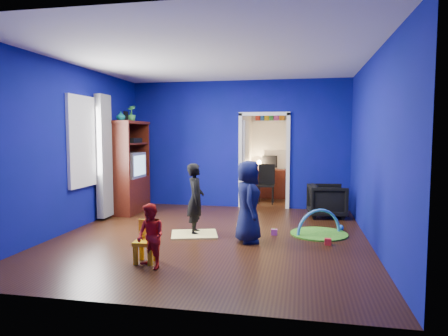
% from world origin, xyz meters
% --- Properties ---
extents(floor, '(5.00, 5.50, 0.01)m').
position_xyz_m(floor, '(0.00, 0.00, 0.00)').
color(floor, black).
rests_on(floor, ground).
extents(ceiling, '(5.00, 5.50, 0.01)m').
position_xyz_m(ceiling, '(0.00, 0.00, 2.90)').
color(ceiling, white).
rests_on(ceiling, wall_back).
extents(wall_back, '(5.00, 0.02, 2.90)m').
position_xyz_m(wall_back, '(0.00, 2.75, 1.45)').
color(wall_back, navy).
rests_on(wall_back, floor).
extents(wall_front, '(5.00, 0.02, 2.90)m').
position_xyz_m(wall_front, '(0.00, -2.75, 1.45)').
color(wall_front, navy).
rests_on(wall_front, floor).
extents(wall_left, '(0.02, 5.50, 2.90)m').
position_xyz_m(wall_left, '(-2.50, 0.00, 1.45)').
color(wall_left, navy).
rests_on(wall_left, floor).
extents(wall_right, '(0.02, 5.50, 2.90)m').
position_xyz_m(wall_right, '(2.50, 0.00, 1.45)').
color(wall_right, navy).
rests_on(wall_right, floor).
extents(alcove, '(1.00, 1.75, 2.50)m').
position_xyz_m(alcove, '(0.60, 3.62, 1.25)').
color(alcove, silver).
rests_on(alcove, floor).
extents(armchair, '(0.81, 0.79, 0.67)m').
position_xyz_m(armchair, '(1.96, 1.95, 0.33)').
color(armchair, black).
rests_on(armchair, floor).
extents(child_black, '(0.37, 0.49, 1.20)m').
position_xyz_m(child_black, '(-0.30, 0.11, 0.60)').
color(child_black, black).
rests_on(child_black, floor).
extents(child_navy, '(0.53, 0.70, 1.28)m').
position_xyz_m(child_navy, '(0.64, -0.22, 0.64)').
color(child_navy, '#0F1139').
rests_on(child_navy, floor).
extents(toddler_red, '(0.50, 0.48, 0.82)m').
position_xyz_m(toddler_red, '(-0.40, -1.68, 0.41)').
color(toddler_red, red).
rests_on(toddler_red, floor).
extents(vase, '(0.19, 0.19, 0.19)m').
position_xyz_m(vase, '(-2.22, 1.36, 2.05)').
color(vase, '#0D586F').
rests_on(vase, tv_armoire).
extents(potted_plant, '(0.20, 0.20, 0.35)m').
position_xyz_m(potted_plant, '(-2.22, 1.88, 2.14)').
color(potted_plant, '#338C3C').
rests_on(potted_plant, tv_armoire).
extents(tv_armoire, '(0.58, 1.14, 1.96)m').
position_xyz_m(tv_armoire, '(-2.22, 1.66, 0.98)').
color(tv_armoire, '#381109').
rests_on(tv_armoire, floor).
extents(crt_tv, '(0.46, 0.70, 0.54)m').
position_xyz_m(crt_tv, '(-2.18, 1.66, 1.02)').
color(crt_tv, silver).
rests_on(crt_tv, tv_armoire).
extents(yellow_blanket, '(0.89, 0.79, 0.03)m').
position_xyz_m(yellow_blanket, '(-0.30, 0.01, 0.01)').
color(yellow_blanket, '#F2E07A').
rests_on(yellow_blanket, floor).
extents(hopper_ball, '(0.36, 0.36, 0.36)m').
position_xyz_m(hopper_ball, '(0.59, 0.03, 0.18)').
color(hopper_ball, yellow).
rests_on(hopper_ball, floor).
extents(kid_chair, '(0.29, 0.29, 0.50)m').
position_xyz_m(kid_chair, '(-0.55, -1.48, 0.25)').
color(kid_chair, yellow).
rests_on(kid_chair, floor).
extents(play_mat, '(0.95, 0.95, 0.03)m').
position_xyz_m(play_mat, '(1.75, 0.46, 0.01)').
color(play_mat, '#2C9020').
rests_on(play_mat, floor).
extents(toy_arch, '(0.75, 0.47, 0.85)m').
position_xyz_m(toy_arch, '(1.75, 0.46, 0.02)').
color(toy_arch, '#3F8CD8').
rests_on(toy_arch, floor).
extents(window_left, '(0.03, 0.95, 1.55)m').
position_xyz_m(window_left, '(-2.48, 0.35, 1.55)').
color(window_left, white).
rests_on(window_left, wall_left).
extents(curtain, '(0.14, 0.42, 2.40)m').
position_xyz_m(curtain, '(-2.37, 0.90, 1.25)').
color(curtain, slate).
rests_on(curtain, floor).
extents(doorway, '(1.16, 0.10, 2.10)m').
position_xyz_m(doorway, '(0.60, 2.75, 1.05)').
color(doorway, white).
rests_on(doorway, floor).
extents(study_desk, '(0.88, 0.44, 0.75)m').
position_xyz_m(study_desk, '(0.60, 4.26, 0.38)').
color(study_desk, '#3D140A').
rests_on(study_desk, floor).
extents(desk_monitor, '(0.40, 0.05, 0.32)m').
position_xyz_m(desk_monitor, '(0.60, 4.38, 0.95)').
color(desk_monitor, black).
rests_on(desk_monitor, study_desk).
extents(desk_lamp, '(0.14, 0.14, 0.14)m').
position_xyz_m(desk_lamp, '(0.32, 4.32, 0.93)').
color(desk_lamp, '#FFD88C').
rests_on(desk_lamp, study_desk).
extents(folding_chair, '(0.40, 0.40, 0.92)m').
position_xyz_m(folding_chair, '(0.60, 3.30, 0.46)').
color(folding_chair, black).
rests_on(folding_chair, floor).
extents(book_shelf, '(0.88, 0.24, 0.04)m').
position_xyz_m(book_shelf, '(0.60, 4.37, 2.02)').
color(book_shelf, white).
rests_on(book_shelf, study_desk).
extents(toy_0, '(0.10, 0.08, 0.10)m').
position_xyz_m(toy_0, '(1.86, -0.16, 0.05)').
color(toy_0, red).
rests_on(toy_0, floor).
extents(toy_1, '(0.11, 0.11, 0.11)m').
position_xyz_m(toy_1, '(2.13, 0.80, 0.06)').
color(toy_1, blue).
rests_on(toy_1, floor).
extents(toy_2, '(0.11, 0.11, 0.11)m').
position_xyz_m(toy_2, '(1.00, 0.31, 0.06)').
color(toy_2, green).
rests_on(toy_2, floor).
extents(toy_3, '(0.10, 0.08, 0.10)m').
position_xyz_m(toy_3, '(1.01, 0.28, 0.05)').
color(toy_3, '#D24EB0').
rests_on(toy_3, floor).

